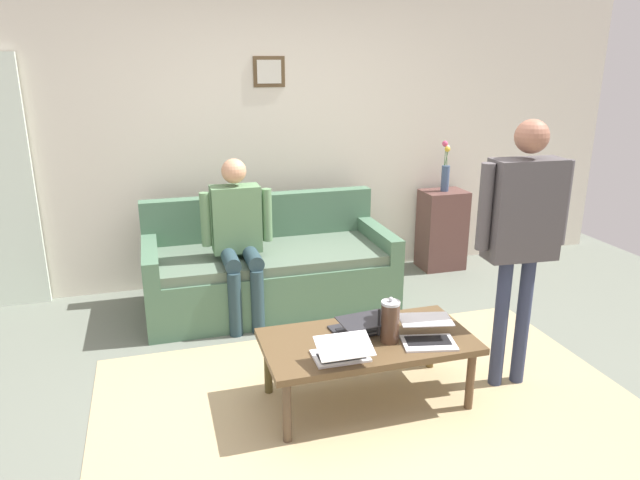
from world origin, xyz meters
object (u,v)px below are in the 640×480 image
object	(u,v)px
laptop_right	(427,334)
couch	(269,270)
laptop_center	(342,352)
french_press	(390,321)
laptop_left	(361,326)
person_standing	(523,222)
person_seated	(238,232)
coffee_table	(368,345)
side_shelf	(442,230)
flower_vase	(445,171)

from	to	relation	value
laptop_right	couch	bearing A→B (deg)	-71.22
laptop_center	french_press	xyz separation A→B (m)	(-0.33, -0.12, 0.09)
laptop_left	french_press	distance (m)	0.21
person_standing	person_seated	distance (m)	2.10
coffee_table	couch	bearing A→B (deg)	-80.49
laptop_right	french_press	size ratio (longest dim) A/B	1.29
laptop_left	side_shelf	bearing A→B (deg)	-128.87
side_shelf	person_seated	distance (m)	2.22
person_standing	laptop_right	bearing A→B (deg)	6.43
person_seated	person_standing	bearing A→B (deg)	135.89
coffee_table	laptop_right	xyz separation A→B (m)	(-0.32, 0.13, 0.08)
couch	coffee_table	world-z (taller)	couch
couch	coffee_table	distance (m)	1.63
laptop_right	person_seated	distance (m)	1.76
couch	laptop_center	size ratio (longest dim) A/B	6.50
french_press	person_standing	size ratio (longest dim) A/B	0.17
laptop_center	person_seated	world-z (taller)	person_seated
couch	coffee_table	bearing A→B (deg)	99.51
flower_vase	couch	bearing A→B (deg)	12.84
french_press	flower_vase	world-z (taller)	flower_vase
french_press	person_standing	distance (m)	0.98
couch	french_press	bearing A→B (deg)	102.64
laptop_left	laptop_center	size ratio (longest dim) A/B	1.16
couch	laptop_left	distance (m)	1.55
couch	side_shelf	xyz separation A→B (m)	(-1.82, -0.41, 0.08)
laptop_center	laptop_right	size ratio (longest dim) A/B	0.86
side_shelf	flower_vase	xyz separation A→B (m)	(0.00, -0.00, 0.58)
french_press	couch	bearing A→B (deg)	-77.36
french_press	coffee_table	bearing A→B (deg)	-33.42
laptop_left	person_standing	distance (m)	1.14
laptop_center	person_standing	world-z (taller)	person_standing
couch	french_press	distance (m)	1.73
laptop_center	flower_vase	world-z (taller)	flower_vase
coffee_table	laptop_left	bearing A→B (deg)	-81.65
person_standing	person_seated	size ratio (longest dim) A/B	1.31
person_seated	flower_vase	bearing A→B (deg)	-162.99
coffee_table	french_press	world-z (taller)	french_press
laptop_right	person_seated	bearing A→B (deg)	-60.09
laptop_center	side_shelf	world-z (taller)	side_shelf
laptop_left	person_standing	bearing A→B (deg)	171.43
french_press	side_shelf	xyz separation A→B (m)	(-1.44, -2.09, -0.16)
couch	laptop_right	bearing A→B (deg)	108.78
french_press	laptop_right	bearing A→B (deg)	164.40
laptop_left	french_press	size ratio (longest dim) A/B	1.28
couch	person_standing	bearing A→B (deg)	125.91
coffee_table	laptop_center	xyz separation A→B (m)	(0.23, 0.19, 0.08)
flower_vase	person_seated	xyz separation A→B (m)	(2.09, 0.64, -0.24)
laptop_left	side_shelf	xyz separation A→B (m)	(-1.56, -1.94, -0.07)
couch	person_standing	xyz separation A→B (m)	(-1.21, 1.67, 0.77)
side_shelf	person_standing	distance (m)	2.27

